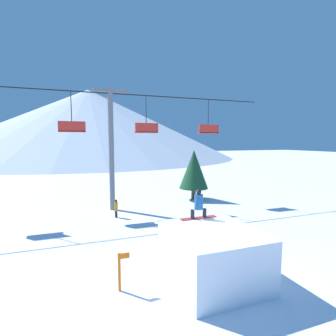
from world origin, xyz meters
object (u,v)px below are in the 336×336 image
Objects in this scene: trail_marker at (120,271)px; distant_skier at (116,208)px; snowboarder at (199,204)px; pine_tree_near at (194,169)px; snow_ramp at (213,255)px.

distant_skier is at bearing 81.80° from trail_marker.
snowboarder is 1.30× the size of distant_skier.
pine_tree_near is 3.56× the size of distant_skier.
distant_skier is (-2.07, 9.29, -0.30)m from snow_ramp.
trail_marker is at bearing 172.06° from snow_ramp.
snowboarder is at bearing 84.49° from snow_ramp.
snowboarder is at bearing -74.25° from distant_skier.
snowboarder is at bearing 15.66° from trail_marker.
pine_tree_near is at bearing 67.18° from snow_ramp.
trail_marker is 1.10× the size of distant_skier.
snow_ramp is 2.22× the size of snowboarder.
pine_tree_near is 3.23× the size of trail_marker.
snow_ramp is 2.13m from snowboarder.
pine_tree_near reaches higher than trail_marker.
snowboarder reaches higher than trail_marker.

